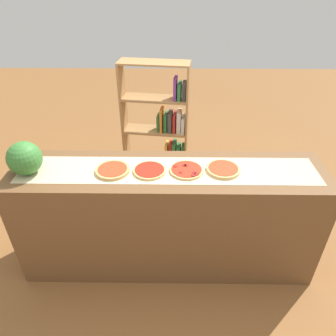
{
  "coord_description": "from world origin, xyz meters",
  "views": [
    {
      "loc": [
        0.02,
        -1.93,
        2.27
      ],
      "look_at": [
        0.0,
        0.0,
        0.98
      ],
      "focal_mm": 33.35,
      "sensor_mm": 36.0,
      "label": 1
    }
  ],
  "objects_px": {
    "watermelon": "(25,158)",
    "bookshelf": "(164,134)",
    "pizza_plain_0": "(113,170)",
    "pizza_pepperoni_2": "(186,170)",
    "pizza_plain_3": "(223,169)",
    "pizza_plain_1": "(150,170)"
  },
  "relations": [
    {
      "from": "pizza_plain_3",
      "to": "pizza_plain_1",
      "type": "bearing_deg",
      "value": -177.81
    },
    {
      "from": "pizza_plain_1",
      "to": "pizza_pepperoni_2",
      "type": "height_order",
      "value": "pizza_pepperoni_2"
    },
    {
      "from": "pizza_plain_3",
      "to": "bookshelf",
      "type": "xyz_separation_m",
      "value": [
        -0.47,
        1.1,
        -0.28
      ]
    },
    {
      "from": "watermelon",
      "to": "pizza_plain_1",
      "type": "bearing_deg",
      "value": 1.53
    },
    {
      "from": "watermelon",
      "to": "bookshelf",
      "type": "xyz_separation_m",
      "value": [
        0.97,
        1.15,
        -0.39
      ]
    },
    {
      "from": "pizza_plain_1",
      "to": "watermelon",
      "type": "distance_m",
      "value": 0.9
    },
    {
      "from": "pizza_pepperoni_2",
      "to": "bookshelf",
      "type": "relative_size",
      "value": 0.17
    },
    {
      "from": "pizza_plain_1",
      "to": "pizza_plain_3",
      "type": "bearing_deg",
      "value": 2.19
    },
    {
      "from": "pizza_plain_0",
      "to": "pizza_pepperoni_2",
      "type": "distance_m",
      "value": 0.55
    },
    {
      "from": "pizza_pepperoni_2",
      "to": "watermelon",
      "type": "bearing_deg",
      "value": -178.41
    },
    {
      "from": "pizza_plain_0",
      "to": "watermelon",
      "type": "distance_m",
      "value": 0.63
    },
    {
      "from": "pizza_plain_0",
      "to": "pizza_plain_3",
      "type": "bearing_deg",
      "value": 1.69
    },
    {
      "from": "watermelon",
      "to": "pizza_plain_3",
      "type": "bearing_deg",
      "value": 1.78
    },
    {
      "from": "pizza_plain_0",
      "to": "pizza_plain_1",
      "type": "xyz_separation_m",
      "value": [
        0.27,
        0.0,
        -0.0
      ]
    },
    {
      "from": "watermelon",
      "to": "bookshelf",
      "type": "distance_m",
      "value": 1.55
    },
    {
      "from": "bookshelf",
      "to": "pizza_pepperoni_2",
      "type": "bearing_deg",
      "value": -79.94
    },
    {
      "from": "pizza_pepperoni_2",
      "to": "bookshelf",
      "type": "height_order",
      "value": "bookshelf"
    },
    {
      "from": "pizza_plain_1",
      "to": "bookshelf",
      "type": "xyz_separation_m",
      "value": [
        0.08,
        1.12,
        -0.28
      ]
    },
    {
      "from": "pizza_plain_0",
      "to": "pizza_plain_3",
      "type": "xyz_separation_m",
      "value": [
        0.82,
        0.02,
        0.0
      ]
    },
    {
      "from": "pizza_plain_0",
      "to": "pizza_plain_1",
      "type": "height_order",
      "value": "pizza_plain_0"
    },
    {
      "from": "pizza_plain_0",
      "to": "pizza_pepperoni_2",
      "type": "bearing_deg",
      "value": 1.23
    },
    {
      "from": "pizza_plain_3",
      "to": "watermelon",
      "type": "distance_m",
      "value": 1.45
    }
  ]
}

